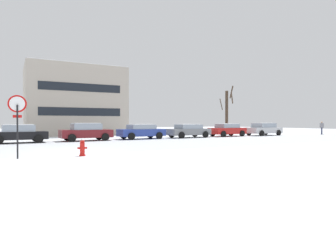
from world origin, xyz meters
name	(u,v)px	position (x,y,z in m)	size (l,w,h in m)	color
ground_plane	(70,153)	(0.00, 0.00, 0.00)	(120.00, 120.00, 0.00)	white
road_surface	(60,147)	(0.00, 3.62, 0.00)	(80.00, 9.24, 0.00)	silver
stop_sign	(17,114)	(-2.48, -1.57, 1.96)	(0.75, 0.16, 2.79)	black
fire_hydrant	(82,147)	(0.25, -1.81, 0.41)	(0.44, 0.30, 0.81)	red
parked_car_black	(18,133)	(-2.25, 9.08, 0.73)	(4.12, 2.23, 1.42)	black
parked_car_maroon	(86,132)	(2.89, 9.24, 0.77)	(4.32, 2.14, 1.52)	maroon
parked_car_blue	(141,131)	(8.02, 9.38, 0.72)	(4.41, 2.18, 1.39)	#283D93
parked_car_gray	(189,131)	(13.16, 9.27, 0.71)	(4.55, 2.20, 1.37)	slate
parked_car_red	(227,130)	(18.29, 9.42, 0.73)	(4.25, 2.15, 1.42)	red
parked_car_silver	(264,129)	(23.42, 9.04, 0.76)	(4.51, 2.28, 1.48)	silver
pedestrian_crossing	(322,127)	(32.26, 7.74, 0.96)	(0.42, 0.44, 1.64)	#2D334C
tree_far_right	(227,111)	(21.24, 13.04, 2.99)	(2.01, 2.00, 6.08)	#423326
building_far_left	(75,101)	(4.21, 21.53, 4.13)	(11.18, 8.24, 8.26)	#B2A899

